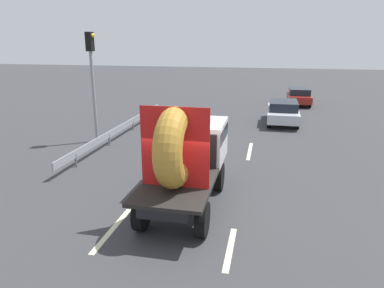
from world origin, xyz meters
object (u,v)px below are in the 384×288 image
object	(u,v)px
distant_sedan	(283,111)
oncoming_car	(299,96)
traffic_light	(92,72)
flatbed_truck	(188,151)

from	to	relation	value
distant_sedan	oncoming_car	world-z (taller)	distant_sedan
traffic_light	oncoming_car	bearing A→B (deg)	51.33
flatbed_truck	oncoming_car	xyz separation A→B (m)	(4.78, 19.67, -1.00)
flatbed_truck	traffic_light	xyz separation A→B (m)	(-6.18, 5.96, 1.85)
distant_sedan	traffic_light	bearing A→B (deg)	-146.12
flatbed_truck	oncoming_car	world-z (taller)	flatbed_truck
traffic_light	oncoming_car	size ratio (longest dim) A/B	1.33
traffic_light	flatbed_truck	bearing A→B (deg)	-43.96
distant_sedan	traffic_light	xyz separation A→B (m)	(-9.49, -6.37, 2.81)
flatbed_truck	distant_sedan	xyz separation A→B (m)	(3.31, 12.33, -0.95)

